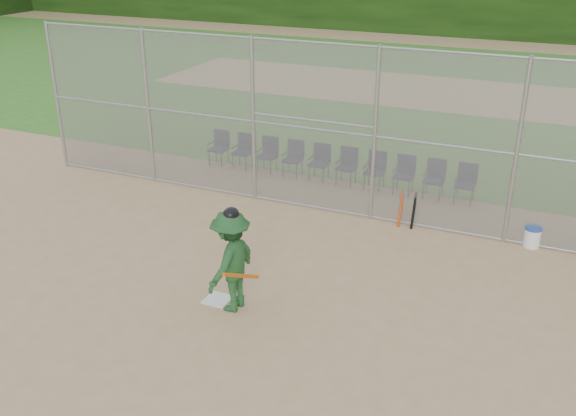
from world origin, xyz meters
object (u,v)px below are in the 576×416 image
at_px(home_plate, 218,299).
at_px(water_cooler, 532,237).
at_px(batter_at_plate, 231,261).
at_px(chair_0, 218,148).

bearing_deg(home_plate, water_cooler, 42.00).
bearing_deg(batter_at_plate, chair_0, 121.21).
height_order(home_plate, chair_0, chair_0).
relative_size(water_cooler, chair_0, 0.47).
bearing_deg(chair_0, batter_at_plate, -58.79).
bearing_deg(water_cooler, batter_at_plate, -135.14).
bearing_deg(chair_0, home_plate, -60.89).
bearing_deg(home_plate, batter_at_plate, -15.68).
height_order(water_cooler, chair_0, chair_0).
bearing_deg(chair_0, water_cooler, -11.91).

